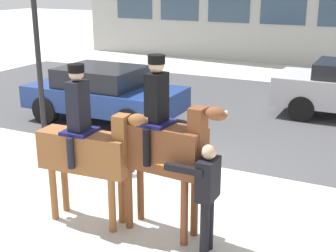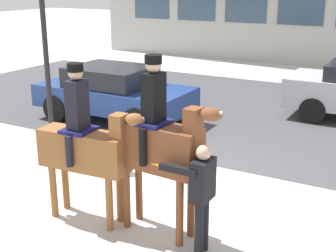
{
  "view_description": "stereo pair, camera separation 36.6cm",
  "coord_description": "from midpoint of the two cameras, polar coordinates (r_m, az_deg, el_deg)",
  "views": [
    {
      "loc": [
        3.43,
        -7.84,
        3.65
      ],
      "look_at": [
        0.27,
        -1.42,
        1.39
      ],
      "focal_mm": 50.0,
      "sensor_mm": 36.0,
      "label": 1
    },
    {
      "loc": [
        3.75,
        -7.67,
        3.65
      ],
      "look_at": [
        0.27,
        -1.42,
        1.39
      ],
      "focal_mm": 50.0,
      "sensor_mm": 36.0,
      "label": 2
    }
  ],
  "objects": [
    {
      "name": "road_surface",
      "position": [
        13.52,
        12.59,
        1.45
      ],
      "size": [
        22.3,
        8.5,
        0.01
      ],
      "color": "#444447",
      "rests_on": "ground_plane"
    },
    {
      "name": "mounted_horse_lead",
      "position": [
        7.16,
        -8.58,
        -2.31
      ],
      "size": [
        1.88,
        0.65,
        2.48
      ],
      "rotation": [
        0.0,
        0.0,
        0.07
      ],
      "color": "brown",
      "rests_on": "ground_plane"
    },
    {
      "name": "pedestrian_bystander",
      "position": [
        6.35,
        5.73,
        -7.94
      ],
      "size": [
        0.82,
        0.43,
        1.58
      ],
      "rotation": [
        0.0,
        0.0,
        -3.14
      ],
      "color": "black",
      "rests_on": "ground_plane"
    },
    {
      "name": "traffic_light",
      "position": [
        10.02,
        -13.95,
        11.76
      ],
      "size": [
        0.24,
        0.29,
        4.08
      ],
      "color": "black",
      "rests_on": "ground_plane"
    },
    {
      "name": "ground_plane",
      "position": [
        9.3,
        3.94,
        -5.63
      ],
      "size": [
        80.0,
        80.0,
        0.0
      ],
      "primitive_type": "plane",
      "color": "beige"
    },
    {
      "name": "mounted_horse_companion",
      "position": [
        6.65,
        0.54,
        -2.13
      ],
      "size": [
        1.75,
        0.65,
        2.67
      ],
      "rotation": [
        0.0,
        0.0,
        -0.08
      ],
      "color": "brown",
      "rests_on": "ground_plane"
    },
    {
      "name": "street_car_near_lane",
      "position": [
        12.51,
        -5.79,
        4.14
      ],
      "size": [
        4.13,
        1.99,
        1.45
      ],
      "color": "navy",
      "rests_on": "ground_plane"
    }
  ]
}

